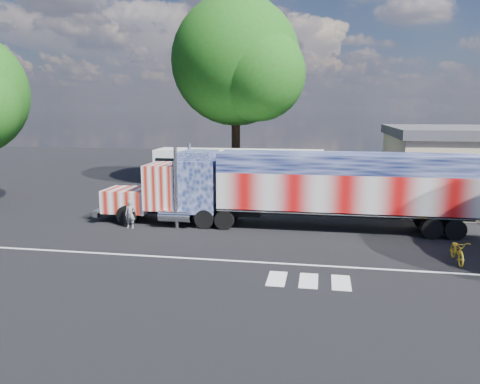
% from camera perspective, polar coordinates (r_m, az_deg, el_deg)
% --- Properties ---
extents(ground, '(100.00, 100.00, 0.00)m').
position_cam_1_polar(ground, '(23.06, -1.30, -5.95)').
color(ground, black).
extents(lane_markings, '(30.00, 2.67, 0.01)m').
position_cam_1_polar(lane_markings, '(19.24, 1.54, -9.25)').
color(lane_markings, silver).
rests_on(lane_markings, ground).
extents(semi_truck, '(20.52, 3.24, 4.37)m').
position_cam_1_polar(semi_truck, '(25.35, 6.86, 0.67)').
color(semi_truck, black).
rests_on(semi_truck, ground).
extents(coach_bus, '(12.00, 2.79, 3.49)m').
position_cam_1_polar(coach_bus, '(33.61, -0.16, 2.31)').
color(coach_bus, white).
rests_on(coach_bus, ground).
extents(woman, '(0.57, 0.38, 1.53)m').
position_cam_1_polar(woman, '(25.96, -13.25, -2.66)').
color(woman, slate).
rests_on(woman, ground).
extents(bicycle, '(0.69, 1.90, 1.00)m').
position_cam_1_polar(bicycle, '(21.78, 24.99, -6.54)').
color(bicycle, gold).
rests_on(bicycle, ground).
extents(tree_n_mid, '(10.78, 10.27, 15.27)m').
position_cam_1_polar(tree_n_mid, '(38.69, -0.29, 15.60)').
color(tree_n_mid, black).
rests_on(tree_n_mid, ground).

